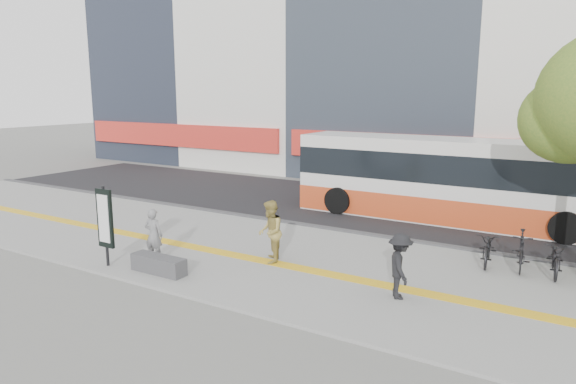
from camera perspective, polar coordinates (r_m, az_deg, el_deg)
The scene contains 12 objects.
ground at distance 13.40m, azimuth -2.29°, elevation -9.66°, with size 120.00×120.00×0.00m, color slate.
sidewalk at distance 14.59m, azimuth 0.98°, elevation -7.73°, with size 40.00×7.00×0.08m, color gray.
tactile_strip at distance 14.17m, azimuth -0.05°, elevation -8.12°, with size 40.00×0.45×0.01m, color yellow.
street at distance 21.17m, azimuth 11.24°, elevation -2.01°, with size 40.00×8.00×0.06m, color black.
curb at distance 17.56m, azimuth 6.75°, elevation -4.44°, with size 40.00×0.25×0.14m, color #3C3C3E.
bench at distance 14.00m, azimuth -14.08°, elevation -7.75°, with size 1.60×0.45×0.45m, color #3C3C3E.
signboard at distance 14.67m, azimuth -19.55°, elevation -2.88°, with size 0.55×0.10×2.20m.
bus at distance 19.76m, azimuth 17.38°, elevation 1.02°, with size 11.24×2.66×2.99m.
bicycle_row at distance 15.08m, azimuth 25.76°, elevation -6.14°, with size 3.24×1.82×1.03m.
seated_woman at distance 14.83m, azimuth -14.60°, elevation -4.61°, with size 0.54×0.36×1.49m, color black.
pedestrian_tan at distance 14.23m, azimuth -1.98°, elevation -4.40°, with size 0.84×0.66×1.73m, color #A69248.
pedestrian_dark at distance 12.11m, azimuth 12.25°, elevation -7.98°, with size 0.98×0.57×1.52m, color black.
Camera 1 is at (6.93, -10.45, 4.74)m, focal length 32.24 mm.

